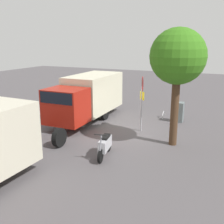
% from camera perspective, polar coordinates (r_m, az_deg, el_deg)
% --- Properties ---
extents(ground_plane, '(60.00, 60.00, 0.00)m').
position_cam_1_polar(ground_plane, '(14.50, 4.19, -4.48)').
color(ground_plane, '#4E4A4D').
extents(box_truck_near, '(7.96, 2.27, 2.73)m').
position_cam_1_polar(box_truck_near, '(16.46, -5.52, 3.43)').
color(box_truck_near, black).
rests_on(box_truck_near, ground).
extents(motorcycle, '(1.80, 0.63, 1.20)m').
position_cam_1_polar(motorcycle, '(11.49, -1.51, -6.99)').
color(motorcycle, black).
rests_on(motorcycle, ground).
extents(stop_sign, '(0.71, 0.33, 2.99)m').
position_cam_1_polar(stop_sign, '(14.40, 6.40, 3.55)').
color(stop_sign, '#9E9EA3').
rests_on(stop_sign, ground).
extents(street_tree, '(2.51, 2.51, 5.40)m').
position_cam_1_polar(street_tree, '(12.39, 13.83, 11.14)').
color(street_tree, '#47301E').
rests_on(street_tree, ground).
extents(utility_cabinet, '(0.58, 0.44, 1.21)m').
position_cam_1_polar(utility_cabinet, '(16.79, 14.23, -0.03)').
color(utility_cabinet, slate).
rests_on(utility_cabinet, ground).
extents(bike_rack_hoop, '(0.85, 0.10, 0.85)m').
position_cam_1_polar(bike_rack_hoop, '(17.67, 10.88, -1.13)').
color(bike_rack_hoop, '#B7B7BC').
rests_on(bike_rack_hoop, ground).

